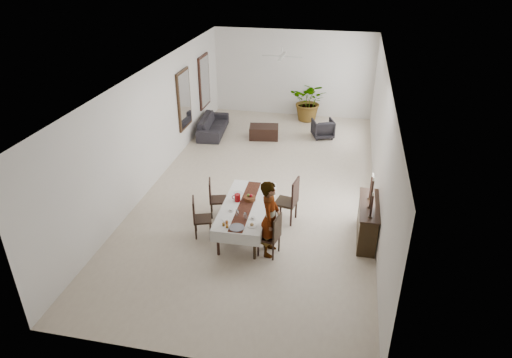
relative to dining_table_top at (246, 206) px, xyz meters
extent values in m
cube|color=beige|center=(-0.03, 2.20, -0.66)|extent=(6.00, 12.00, 0.00)
cube|color=white|center=(-0.03, 2.20, 2.54)|extent=(6.00, 12.00, 0.02)
cube|color=white|center=(-0.03, 8.20, 0.94)|extent=(6.00, 0.02, 3.20)
cube|color=white|center=(-0.03, -3.80, 0.94)|extent=(6.00, 0.02, 3.20)
cube|color=white|center=(-3.03, 2.20, 0.94)|extent=(0.02, 12.00, 3.20)
cube|color=white|center=(2.97, 2.20, 0.94)|extent=(0.02, 12.00, 3.20)
cube|color=black|center=(0.00, 0.00, 0.00)|extent=(0.95, 2.19, 0.05)
cylinder|color=black|center=(-0.38, -1.04, -0.34)|extent=(0.06, 0.06, 0.63)
cylinder|color=black|center=(0.42, -1.03, -0.34)|extent=(0.06, 0.06, 0.63)
cylinder|color=black|center=(-0.42, 1.03, -0.34)|extent=(0.06, 0.06, 0.63)
cylinder|color=black|center=(0.38, 1.04, -0.34)|extent=(0.06, 0.06, 0.63)
cube|color=white|center=(0.00, 0.00, 0.03)|extent=(1.11, 2.36, 0.01)
cube|color=white|center=(-0.53, -0.01, -0.10)|extent=(0.05, 2.34, 0.27)
cube|color=white|center=(0.53, 0.01, -0.10)|extent=(0.05, 2.34, 0.27)
cube|color=silver|center=(0.02, -1.16, -0.10)|extent=(1.07, 0.03, 0.27)
cube|color=silver|center=(-0.02, 1.16, -0.10)|extent=(1.07, 0.03, 0.27)
cube|color=#512417|center=(0.00, 0.00, 0.03)|extent=(0.36, 2.27, 0.00)
cylinder|color=maroon|center=(-0.23, 0.13, 0.12)|extent=(0.14, 0.14, 0.18)
torus|color=maroon|center=(-0.31, 0.13, 0.12)|extent=(0.11, 0.02, 0.11)
cylinder|color=silver|center=(0.12, -0.59, 0.11)|extent=(0.06, 0.06, 0.15)
cylinder|color=white|center=(-0.08, -0.50, 0.11)|extent=(0.06, 0.06, 0.15)
cylinder|color=silver|center=(0.28, -0.54, 0.06)|extent=(0.08, 0.08, 0.05)
cylinder|color=white|center=(0.28, -0.54, 0.04)|extent=(0.14, 0.14, 0.01)
cylinder|color=silver|center=(-0.27, -0.32, 0.06)|extent=(0.08, 0.08, 0.05)
cylinder|color=silver|center=(-0.27, -0.32, 0.04)|extent=(0.14, 0.14, 0.01)
cylinder|color=silver|center=(0.31, -0.81, 0.04)|extent=(0.22, 0.22, 0.01)
sphere|color=tan|center=(0.31, -0.81, 0.06)|extent=(0.08, 0.08, 0.08)
cylinder|color=white|center=(-0.26, -0.68, 0.04)|extent=(0.22, 0.22, 0.01)
cylinder|color=silver|center=(-0.30, 0.49, 0.04)|extent=(0.22, 0.22, 0.01)
cylinder|color=#3F3E43|center=(0.02, -0.95, 0.04)|extent=(0.33, 0.33, 0.02)
cylinder|color=#895114|center=(-0.18, -0.98, 0.07)|extent=(0.06, 0.06, 0.07)
cylinder|color=brown|center=(-0.27, -0.93, 0.07)|extent=(0.06, 0.06, 0.07)
cylinder|color=brown|center=(-0.23, -0.84, 0.07)|extent=(0.06, 0.06, 0.07)
cylinder|color=brown|center=(0.04, 0.23, 0.08)|extent=(0.27, 0.27, 0.09)
sphere|color=#A21019|center=(0.07, 0.25, 0.15)|extent=(0.08, 0.08, 0.08)
sphere|color=olive|center=(0.00, 0.25, 0.15)|extent=(0.07, 0.07, 0.07)
cube|color=black|center=(0.68, -0.78, -0.22)|extent=(0.50, 0.50, 0.05)
cylinder|color=black|center=(0.81, -0.99, -0.45)|extent=(0.05, 0.05, 0.42)
cylinder|color=black|center=(0.88, -0.65, -0.45)|extent=(0.05, 0.05, 0.42)
cylinder|color=black|center=(0.47, -0.92, -0.45)|extent=(0.05, 0.05, 0.42)
cylinder|color=black|center=(0.55, -0.58, -0.45)|extent=(0.05, 0.05, 0.42)
cube|color=black|center=(0.87, -0.83, 0.07)|extent=(0.13, 0.42, 0.53)
cube|color=black|center=(0.84, 0.62, -0.15)|extent=(0.56, 0.56, 0.06)
cylinder|color=black|center=(1.00, 0.39, -0.42)|extent=(0.06, 0.06, 0.48)
cylinder|color=black|center=(1.08, 0.77, -0.42)|extent=(0.06, 0.06, 0.48)
cylinder|color=black|center=(0.61, 0.46, -0.42)|extent=(0.06, 0.06, 0.48)
cylinder|color=black|center=(0.69, 0.85, -0.42)|extent=(0.06, 0.06, 0.48)
cube|color=black|center=(1.06, 0.58, 0.18)|extent=(0.13, 0.48, 0.62)
cube|color=black|center=(-0.93, -0.38, -0.23)|extent=(0.51, 0.51, 0.05)
cylinder|color=black|center=(-1.14, -0.27, -0.46)|extent=(0.05, 0.05, 0.40)
cylinder|color=black|center=(-1.04, -0.59, -0.46)|extent=(0.05, 0.05, 0.40)
cylinder|color=black|center=(-0.82, -0.17, -0.46)|extent=(0.05, 0.05, 0.40)
cylinder|color=black|center=(-0.72, -0.49, -0.46)|extent=(0.05, 0.05, 0.40)
cube|color=black|center=(-1.10, -0.44, 0.04)|extent=(0.16, 0.40, 0.52)
cube|color=black|center=(-0.82, 0.53, -0.23)|extent=(0.50, 0.50, 0.05)
cylinder|color=black|center=(-1.03, 0.64, -0.46)|extent=(0.05, 0.05, 0.40)
cylinder|color=black|center=(-0.94, 0.32, -0.46)|extent=(0.05, 0.05, 0.40)
cylinder|color=black|center=(-0.71, 0.73, -0.46)|extent=(0.05, 0.05, 0.40)
cylinder|color=black|center=(-0.62, 0.41, -0.46)|extent=(0.05, 0.05, 0.40)
cube|color=black|center=(-1.00, 0.48, 0.05)|extent=(0.15, 0.40, 0.52)
imported|color=gray|center=(0.69, -0.73, 0.21)|extent=(0.43, 0.64, 1.74)
cube|color=black|center=(2.75, 0.23, -0.22)|extent=(0.39, 1.46, 0.88)
cube|color=black|center=(2.75, 0.23, 0.24)|extent=(0.43, 1.52, 0.03)
cylinder|color=black|center=(2.75, -0.31, 0.26)|extent=(0.10, 0.10, 0.03)
cylinder|color=black|center=(2.75, -0.31, 0.52)|extent=(0.05, 0.05, 0.49)
cylinder|color=white|center=(2.75, -0.31, 0.81)|extent=(0.04, 0.04, 0.08)
cylinder|color=black|center=(2.75, 0.08, 0.26)|extent=(0.10, 0.10, 0.03)
cylinder|color=black|center=(2.75, 0.08, 0.60)|extent=(0.05, 0.05, 0.63)
cylinder|color=#EDEACD|center=(2.75, 0.08, 0.95)|extent=(0.04, 0.04, 0.08)
cylinder|color=black|center=(2.75, 0.47, 0.26)|extent=(0.10, 0.10, 0.03)
cylinder|color=black|center=(2.75, 0.47, 0.55)|extent=(0.05, 0.05, 0.54)
cylinder|color=white|center=(2.75, 0.47, 0.85)|extent=(0.04, 0.04, 0.08)
imported|color=#282429|center=(-2.48, 5.69, -0.36)|extent=(0.98, 2.10, 0.59)
imported|color=#252227|center=(1.32, 6.08, -0.34)|extent=(0.87, 0.89, 0.64)
cube|color=black|center=(-0.64, 5.60, -0.44)|extent=(1.06, 0.78, 0.43)
imported|color=#245321|center=(0.68, 7.65, 0.09)|extent=(1.53, 1.38, 1.49)
cube|color=black|center=(-2.99, 4.40, 0.94)|extent=(0.06, 1.05, 1.85)
cube|color=white|center=(-2.96, 4.40, 0.94)|extent=(0.01, 0.90, 1.70)
cube|color=black|center=(-2.99, 6.50, 0.94)|extent=(0.06, 1.05, 1.85)
cube|color=silver|center=(-2.96, 6.50, 0.94)|extent=(0.01, 0.90, 1.70)
cylinder|color=white|center=(-0.03, 5.20, 2.44)|extent=(0.04, 0.04, 0.20)
cylinder|color=silver|center=(-0.03, 5.20, 2.24)|extent=(0.16, 0.16, 0.08)
cube|color=silver|center=(-0.03, 5.55, 2.24)|extent=(0.10, 0.55, 0.01)
cube|color=white|center=(-0.03, 4.85, 2.24)|extent=(0.10, 0.55, 0.01)
cube|color=silver|center=(0.32, 5.20, 2.24)|extent=(0.55, 0.10, 0.01)
cube|color=silver|center=(-0.38, 5.20, 2.24)|extent=(0.55, 0.10, 0.01)
camera|label=1|loc=(2.04, -8.71, 5.43)|focal=32.00mm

